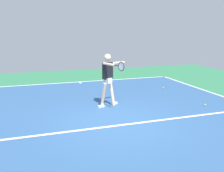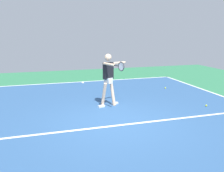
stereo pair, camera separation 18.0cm
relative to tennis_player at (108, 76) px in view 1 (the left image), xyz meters
name	(u,v)px [view 1 (the left image)]	position (x,y,z in m)	size (l,w,h in m)	color
ground_plane	(117,122)	(0.21, 1.54, -1.08)	(20.32, 20.32, 0.00)	#2D754C
court_surface	(117,122)	(0.21, 1.54, -1.08)	(10.16, 12.15, 0.00)	#2D5484
court_line_baseline_near	(80,82)	(0.21, -4.48, -1.08)	(10.16, 0.10, 0.01)	white
court_line_service	(120,125)	(0.21, 1.83, -1.08)	(7.62, 0.10, 0.01)	white
court_line_centre_mark	(80,83)	(0.21, -4.28, -1.08)	(0.10, 0.30, 0.01)	white
tennis_player	(108,76)	(0.00, 0.00, 0.00)	(1.12, 1.36, 1.86)	beige
tennis_ball_centre_court	(163,88)	(-3.24, -1.82, -1.05)	(0.07, 0.07, 0.07)	yellow
tennis_ball_near_player	(205,105)	(-3.28, 1.04, -1.05)	(0.07, 0.07, 0.07)	yellow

